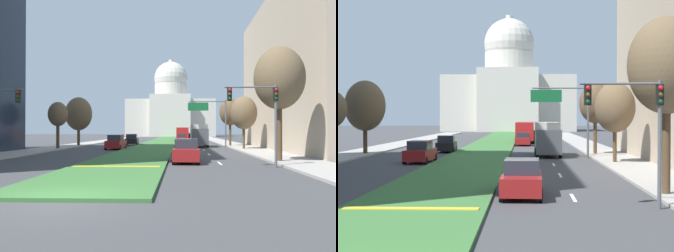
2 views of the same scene
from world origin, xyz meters
TOP-DOWN VIEW (x-y plane):
  - ground_plane at (0.00, 65.50)m, footprint 288.18×288.18m
  - grass_median at (0.00, 58.95)m, footprint 5.90×117.89m
  - median_curb_nose at (0.00, 9.93)m, footprint 5.31×0.50m
  - lane_dashes_right at (6.64, 41.61)m, footprint 0.16×56.33m
  - sidewalk_left at (-12.34, 52.40)m, footprint 4.00×117.89m
  - sidewalk_right at (12.34, 52.40)m, footprint 4.00×117.89m
  - capitol_building at (0.00, 130.20)m, footprint 34.41×22.86m
  - traffic_light_near_right at (8.99, 11.04)m, footprint 3.34×0.35m
  - overhead_guide_sign at (8.13, 37.08)m, footprint 5.25×0.20m
  - street_tree_right_near at (10.98, 14.40)m, footprint 3.62×3.62m
  - street_tree_right_mid at (11.52, 31.67)m, footprint 3.20×3.20m
  - street_tree_left_far at (-11.36, 40.96)m, footprint 3.97×3.97m
  - street_tree_right_far at (11.19, 40.95)m, footprint 3.12×3.12m
  - sedan_lead_stopped at (4.28, 14.41)m, footprint 1.97×4.58m
  - sedan_midblock at (-4.11, 32.12)m, footprint 2.04×4.57m
  - sedan_distant at (-3.90, 44.83)m, footprint 2.15×4.35m
  - sedan_far_horizon at (4.12, 57.72)m, footprint 2.10×4.30m
  - sedan_very_far at (6.41, 67.78)m, footprint 2.16×4.78m
  - box_truck_delivery at (6.52, 39.54)m, footprint 2.40×6.40m
  - city_bus at (4.28, 66.09)m, footprint 2.62×11.00m

SIDE VIEW (x-z plane):
  - ground_plane at x=0.00m, z-range 0.00..0.00m
  - lane_dashes_right at x=6.64m, z-range 0.00..0.01m
  - grass_median at x=0.00m, z-range 0.00..0.14m
  - sidewalk_left at x=-12.34m, z-range 0.00..0.15m
  - sidewalk_right at x=12.34m, z-range 0.00..0.15m
  - median_curb_nose at x=0.00m, z-range 0.14..0.18m
  - sedan_far_horizon at x=4.12m, z-range -0.05..1.64m
  - sedan_lead_stopped at x=4.28m, z-range -0.05..1.67m
  - sedan_very_far at x=6.41m, z-range -0.06..1.69m
  - sedan_distant at x=-3.90m, z-range -0.06..1.71m
  - sedan_midblock at x=-4.11m, z-range -0.06..1.74m
  - box_truck_delivery at x=6.52m, z-range 0.08..3.28m
  - city_bus at x=4.28m, z-range 0.29..3.24m
  - traffic_light_near_right at x=8.99m, z-range 1.20..6.40m
  - street_tree_right_mid at x=11.52m, z-range 1.22..7.69m
  - overhead_guide_sign at x=8.13m, z-range 1.38..7.88m
  - street_tree_left_far at x=-11.36m, z-range 1.14..8.45m
  - street_tree_right_far at x=11.19m, z-range 1.51..8.50m
  - street_tree_right_near at x=10.98m, z-range 1.88..10.25m
  - capitol_building at x=0.00m, z-range -4.50..26.41m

